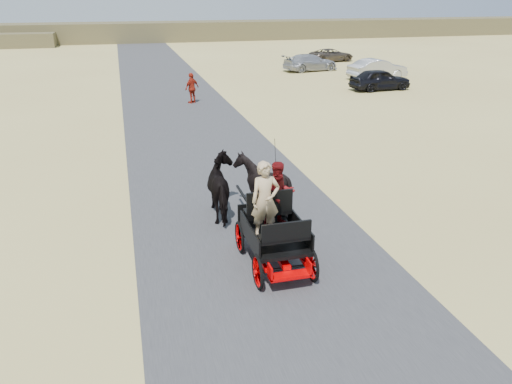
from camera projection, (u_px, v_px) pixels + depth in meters
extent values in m
plane|color=tan|center=(295.00, 313.00, 9.92)|extent=(140.00, 140.00, 0.00)
cube|color=#38383A|center=(295.00, 313.00, 9.92)|extent=(6.00, 140.00, 0.01)
cube|color=brown|center=(140.00, 32.00, 65.10)|extent=(140.00, 6.00, 2.40)
imported|color=black|center=(224.00, 188.00, 13.98)|extent=(0.91, 2.01, 1.70)
imported|color=black|center=(262.00, 184.00, 14.24)|extent=(1.37, 1.54, 1.70)
imported|color=tan|center=(265.00, 200.00, 11.13)|extent=(0.66, 0.43, 1.80)
imported|color=#660C0F|center=(279.00, 194.00, 11.79)|extent=(0.77, 0.60, 1.58)
imported|color=maroon|center=(192.00, 88.00, 28.55)|extent=(1.06, 0.95, 1.73)
imported|color=black|center=(380.00, 79.00, 32.53)|extent=(4.11, 1.88, 1.36)
imported|color=#B2B2B7|center=(377.00, 69.00, 36.63)|extent=(4.64, 2.25, 1.46)
imported|color=#B2B2B7|center=(310.00, 63.00, 40.56)|extent=(4.86, 2.68, 1.33)
imported|color=brown|center=(331.00, 55.00, 46.25)|extent=(4.37, 2.45, 1.15)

